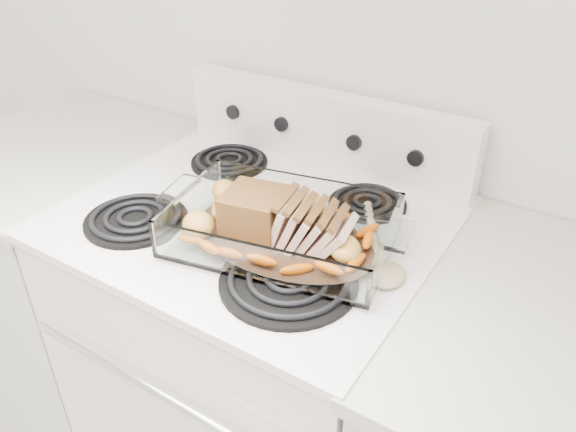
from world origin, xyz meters
The scene contains 6 objects.
electric_range centered at (0.00, 1.66, 0.48)m, with size 0.78×0.70×1.12m.
counter_left centered at (-0.67, 1.66, 0.47)m, with size 0.58×0.68×0.93m.
baking_dish centered at (0.12, 1.59, 0.96)m, with size 0.41×0.27×0.08m.
pork_roast centered at (0.10, 1.59, 0.99)m, with size 0.25×0.11×0.09m.
roast_vegetables centered at (0.11, 1.63, 0.97)m, with size 0.38×0.21×0.05m.
wooden_spoon centered at (0.30, 1.65, 0.95)m, with size 0.18×0.25×0.02m.
Camera 1 is at (0.61, 0.84, 1.57)m, focal length 35.00 mm.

